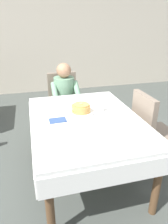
# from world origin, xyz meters

# --- Properties ---
(ground_plane) EXTENTS (14.00, 14.00, 0.00)m
(ground_plane) POSITION_xyz_m (0.00, 0.00, 0.00)
(ground_plane) COLOR #474C47
(back_wall) EXTENTS (12.00, 0.16, 3.20)m
(back_wall) POSITION_xyz_m (0.00, 3.40, 1.60)
(back_wall) COLOR beige
(back_wall) RESTS_ON ground
(dining_table_main) EXTENTS (1.12, 1.52, 0.74)m
(dining_table_main) POSITION_xyz_m (0.00, 0.00, 0.65)
(dining_table_main) COLOR white
(dining_table_main) RESTS_ON ground
(chair_diner) EXTENTS (0.44, 0.45, 0.93)m
(chair_diner) POSITION_xyz_m (-0.04, 1.17, 0.53)
(chair_diner) COLOR #7A6B5B
(chair_diner) RESTS_ON ground
(diner_person) EXTENTS (0.40, 0.43, 1.12)m
(diner_person) POSITION_xyz_m (-0.04, 1.01, 0.67)
(diner_person) COLOR gray
(diner_person) RESTS_ON ground
(chair_right_side) EXTENTS (0.45, 0.44, 0.93)m
(chair_right_side) POSITION_xyz_m (0.77, 0.00, 0.53)
(chair_right_side) COLOR #7A6B5B
(chair_right_side) RESTS_ON ground
(plate_breakfast) EXTENTS (0.28, 0.28, 0.02)m
(plate_breakfast) POSITION_xyz_m (-0.02, 0.13, 0.75)
(plate_breakfast) COLOR white
(plate_breakfast) RESTS_ON dining_table_main
(breakfast_stack) EXTENTS (0.21, 0.21, 0.10)m
(breakfast_stack) POSITION_xyz_m (-0.01, 0.13, 0.80)
(breakfast_stack) COLOR tan
(breakfast_stack) RESTS_ON plate_breakfast
(cup_coffee) EXTENTS (0.11, 0.08, 0.08)m
(cup_coffee) POSITION_xyz_m (0.20, 0.13, 0.78)
(cup_coffee) COLOR white
(cup_coffee) RESTS_ON dining_table_main
(fork_left_of_plate) EXTENTS (0.02, 0.18, 0.00)m
(fork_left_of_plate) POSITION_xyz_m (-0.21, 0.11, 0.74)
(fork_left_of_plate) COLOR silver
(fork_left_of_plate) RESTS_ON dining_table_main
(knife_right_of_plate) EXTENTS (0.03, 0.20, 0.00)m
(knife_right_of_plate) POSITION_xyz_m (0.17, 0.11, 0.74)
(knife_right_of_plate) COLOR silver
(knife_right_of_plate) RESTS_ON dining_table_main
(spoon_near_edge) EXTENTS (0.15, 0.03, 0.00)m
(spoon_near_edge) POSITION_xyz_m (0.01, -0.16, 0.74)
(spoon_near_edge) COLOR silver
(spoon_near_edge) RESTS_ON dining_table_main
(napkin_folded) EXTENTS (0.17, 0.12, 0.01)m
(napkin_folded) POSITION_xyz_m (-0.29, 0.01, 0.74)
(napkin_folded) COLOR #334C7F
(napkin_folded) RESTS_ON dining_table_main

